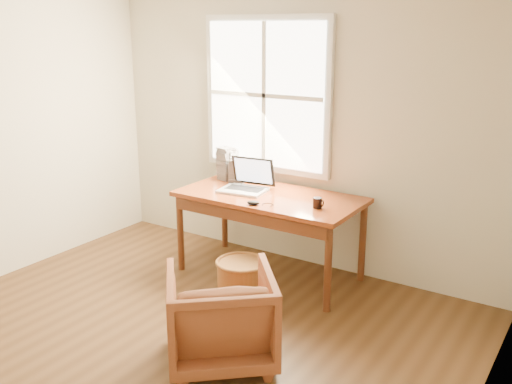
# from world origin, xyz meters

# --- Properties ---
(room_shell) EXTENTS (4.04, 4.54, 2.64)m
(room_shell) POSITION_xyz_m (-0.02, 0.16, 1.32)
(room_shell) COLOR #50341B
(room_shell) RESTS_ON ground
(desk) EXTENTS (1.60, 0.80, 0.04)m
(desk) POSITION_xyz_m (0.00, 1.80, 0.73)
(desk) COLOR brown
(desk) RESTS_ON room_shell
(armchair) EXTENTS (0.98, 0.98, 0.64)m
(armchair) POSITION_xyz_m (0.45, 0.46, 0.32)
(armchair) COLOR brown
(armchair) RESTS_ON room_shell
(wicker_stool) EXTENTS (0.44, 0.44, 0.38)m
(wicker_stool) POSITION_xyz_m (0.14, 1.15, 0.19)
(wicker_stool) COLOR brown
(wicker_stool) RESTS_ON room_shell
(laptop) EXTENTS (0.50, 0.52, 0.33)m
(laptop) POSITION_xyz_m (-0.25, 1.75, 0.91)
(laptop) COLOR silver
(laptop) RESTS_ON desk
(mouse) EXTENTS (0.12, 0.10, 0.04)m
(mouse) POSITION_xyz_m (0.04, 1.48, 0.77)
(mouse) COLOR black
(mouse) RESTS_ON desk
(coffee_mug) EXTENTS (0.09, 0.09, 0.08)m
(coffee_mug) POSITION_xyz_m (0.51, 1.70, 0.79)
(coffee_mug) COLOR black
(coffee_mug) RESTS_ON desk
(cd_stack_a) EXTENTS (0.15, 0.13, 0.29)m
(cd_stack_a) POSITION_xyz_m (-0.62, 2.04, 0.90)
(cd_stack_a) COLOR #B5B9C1
(cd_stack_a) RESTS_ON desk
(cd_stack_b) EXTENTS (0.16, 0.14, 0.22)m
(cd_stack_b) POSITION_xyz_m (-0.46, 1.99, 0.86)
(cd_stack_b) COLOR #292A2E
(cd_stack_b) RESTS_ON desk
(cd_stack_c) EXTENTS (0.16, 0.15, 0.31)m
(cd_stack_c) POSITION_xyz_m (-0.62, 2.01, 0.91)
(cd_stack_c) COLOR gray
(cd_stack_c) RESTS_ON desk
(cd_stack_d) EXTENTS (0.19, 0.18, 0.19)m
(cd_stack_d) POSITION_xyz_m (-0.49, 2.16, 0.84)
(cd_stack_d) COLOR silver
(cd_stack_d) RESTS_ON desk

